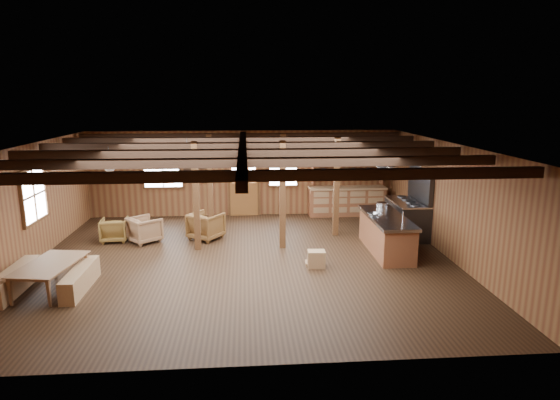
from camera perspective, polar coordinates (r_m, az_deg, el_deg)
The scene contains 22 objects.
room at distance 11.01m, azimuth -4.47°, elevation -0.57°, with size 10.04×9.04×2.84m.
ceiling_joists at distance 10.96m, azimuth -4.58°, elevation 6.16°, with size 9.80×8.82×0.18m.
timber_posts at distance 13.05m, azimuth -2.18°, elevation 1.55°, with size 3.95×2.35×2.80m.
back_door at distance 15.47m, azimuth -4.42°, elevation 1.31°, with size 1.02×0.08×2.15m.
window_back_left at distance 15.58m, azimuth -14.10°, elevation 3.74°, with size 1.32×0.06×1.32m.
window_back_right at distance 15.40m, azimuth 0.38°, elevation 4.02°, with size 1.02×0.06×1.32m.
window_left at distance 12.50m, azimuth -27.86°, elevation 0.51°, with size 0.14×1.24×1.32m.
notice_boards at distance 15.42m, azimuth -10.06°, elevation 3.98°, with size 1.08×0.03×0.90m.
back_counter at distance 15.65m, azimuth 8.14°, elevation 0.30°, with size 2.55×0.60×2.45m.
pendant_lamps at distance 12.06m, azimuth -15.32°, elevation 4.29°, with size 1.86×2.36×0.66m.
pot_rack at distance 11.71m, azimuth 12.02°, elevation 4.23°, with size 0.37×3.00×0.46m.
kitchen_island at distance 12.20m, azimuth 12.82°, elevation -4.02°, with size 0.90×2.51×1.20m.
step_stool at distance 10.96m, azimuth 4.45°, elevation -7.19°, with size 0.45×0.32×0.40m, color #956343.
commercial_range at distance 13.67m, azimuth 15.46°, elevation -1.51°, with size 0.89×1.73×2.13m.
dining_table at distance 10.71m, azimuth -25.96°, elevation -8.43°, with size 1.67×0.93×0.59m, color brown.
bench_wall at distance 11.03m, azimuth -29.60°, elevation -8.52°, with size 0.33×1.75×0.48m, color #956343.
bench_aisle at distance 10.54m, azimuth -23.16°, elevation -8.87°, with size 0.31×1.65×0.45m, color #956343.
armchair_a at distance 13.58m, azimuth -19.53°, elevation -3.44°, with size 0.68×0.70×0.64m, color brown.
armchair_b at distance 13.14m, azimuth -9.01°, elevation -3.12°, with size 0.80×0.82×0.75m, color brown.
armchair_c at distance 13.24m, azimuth -16.17°, elevation -3.48°, with size 0.74×0.76×0.70m, color brown.
counter_pot at distance 12.82m, azimuth 12.31°, elevation -0.66°, with size 0.28×0.28×0.17m, color silver.
bowl at distance 12.04m, azimuth 11.25°, elevation -1.72°, with size 0.27×0.27×0.07m, color silver.
Camera 1 is at (0.05, -10.72, 3.91)m, focal length 30.00 mm.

